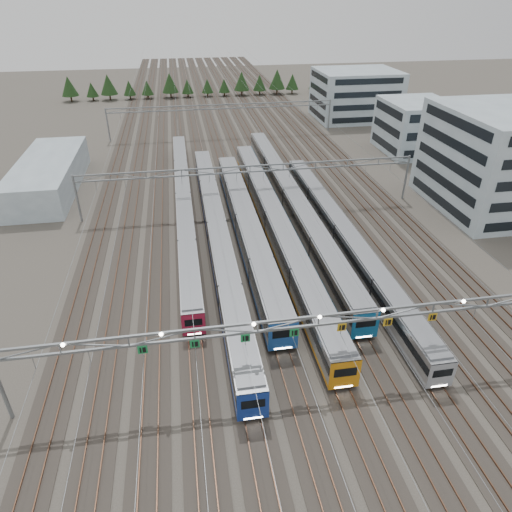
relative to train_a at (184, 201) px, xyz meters
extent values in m
plane|color=#47423A|center=(11.25, -41.07, -1.92)|extent=(400.00, 400.00, 0.00)
cube|color=#2D2823|center=(11.25, 58.93, -1.88)|extent=(54.00, 260.00, 0.08)
cube|color=brown|center=(-14.22, 58.93, -1.76)|extent=(0.08, 260.00, 0.16)
cube|color=brown|center=(36.72, 58.93, -1.76)|extent=(0.08, 260.00, 0.16)
cube|color=brown|center=(10.53, 58.93, -1.76)|extent=(0.08, 260.00, 0.16)
cube|color=brown|center=(11.97, 58.93, -1.76)|extent=(0.08, 260.00, 0.16)
cube|color=black|center=(0.00, 0.05, -1.52)|extent=(2.14, 65.26, 0.32)
cube|color=gray|center=(0.00, 0.05, 0.05)|extent=(2.52, 66.59, 2.83)
cube|color=black|center=(0.00, 0.05, 0.39)|extent=(2.58, 66.26, 0.85)
cube|color=#AB1A39|center=(0.00, 0.05, -1.15)|extent=(2.57, 66.26, 0.31)
cube|color=slate|center=(0.00, 0.05, 1.55)|extent=(2.27, 65.26, 0.22)
cube|color=#AB1A39|center=(0.00, -33.20, 0.05)|extent=(2.54, 0.12, 2.83)
cube|color=black|center=(0.00, -33.23, 0.39)|extent=(1.89, 0.10, 0.85)
cube|color=white|center=(0.00, -33.26, -1.19)|extent=(1.51, 0.06, 0.13)
cube|color=black|center=(4.50, -12.44, -1.50)|extent=(2.39, 64.66, 0.36)
cube|color=gray|center=(4.50, -12.44, 0.25)|extent=(2.81, 65.98, 3.16)
cube|color=black|center=(4.50, -12.44, 0.62)|extent=(2.87, 65.65, 0.95)
cube|color=navy|center=(4.50, -12.44, -1.08)|extent=(2.86, 65.65, 0.35)
cube|color=slate|center=(4.50, -12.44, 1.93)|extent=(2.53, 64.66, 0.25)
cube|color=navy|center=(4.50, -45.38, 0.25)|extent=(2.83, 0.12, 3.16)
cube|color=black|center=(4.50, -45.41, 0.62)|extent=(2.11, 0.10, 0.95)
cube|color=white|center=(4.50, -45.44, -1.13)|extent=(1.68, 0.06, 0.15)
cube|color=black|center=(9.00, -11.35, -1.48)|extent=(2.66, 50.67, 0.40)
cube|color=gray|center=(9.00, -11.35, 0.46)|extent=(3.13, 51.71, 3.52)
cube|color=black|center=(9.00, -11.35, 0.89)|extent=(3.19, 51.45, 1.06)
cube|color=blue|center=(9.00, -11.35, -1.01)|extent=(3.18, 51.45, 0.39)
cube|color=slate|center=(9.00, -11.35, 2.33)|extent=(2.81, 50.67, 0.28)
cube|color=blue|center=(9.00, -37.15, 0.46)|extent=(3.15, 0.12, 3.52)
cube|color=black|center=(9.00, -37.18, 0.89)|extent=(2.34, 0.10, 1.06)
cube|color=white|center=(9.00, -37.21, -1.07)|extent=(1.88, 0.06, 0.17)
cube|color=black|center=(13.50, -10.80, -1.49)|extent=(2.52, 63.73, 0.38)
cube|color=gray|center=(13.50, -10.80, 0.35)|extent=(2.97, 65.04, 3.34)
cube|color=black|center=(13.50, -10.80, 0.75)|extent=(3.03, 64.71, 1.01)
cube|color=orange|center=(13.50, -10.80, -1.05)|extent=(3.02, 64.71, 0.37)
cube|color=slate|center=(13.50, -10.80, 2.13)|extent=(2.67, 63.73, 0.26)
cube|color=orange|center=(13.50, -43.27, 0.35)|extent=(2.99, 0.12, 3.34)
cube|color=black|center=(13.50, -43.30, 0.75)|extent=(2.22, 0.10, 1.01)
cube|color=white|center=(13.50, -43.33, -1.10)|extent=(1.78, 0.06, 0.16)
cube|color=black|center=(18.00, -2.90, -1.49)|extent=(2.52, 66.61, 0.38)
cube|color=gray|center=(18.00, -2.90, 0.35)|extent=(2.97, 67.97, 3.34)
cube|color=black|center=(18.00, -2.90, 0.76)|extent=(3.03, 67.63, 1.01)
cube|color=#1868A8|center=(18.00, -2.90, -1.05)|extent=(3.02, 67.63, 0.37)
cube|color=slate|center=(18.00, -2.90, 2.13)|extent=(2.67, 66.61, 0.26)
cube|color=#1868A8|center=(18.00, -36.83, 0.35)|extent=(2.99, 0.12, 3.34)
cube|color=black|center=(18.00, -36.86, 0.76)|extent=(2.22, 0.10, 1.01)
cube|color=white|center=(18.00, -36.89, -1.10)|extent=(1.78, 0.06, 0.16)
cube|color=black|center=(22.50, -16.20, -1.51)|extent=(2.25, 55.82, 0.34)
cube|color=gray|center=(22.50, -16.20, 0.14)|extent=(2.65, 56.96, 2.98)
cube|color=black|center=(22.50, -16.20, 0.49)|extent=(2.71, 56.68, 0.90)
cube|color=#9DA2AB|center=(22.50, -16.20, -1.12)|extent=(2.70, 56.68, 0.33)
cube|color=slate|center=(22.50, -16.20, 1.72)|extent=(2.38, 55.82, 0.24)
cube|color=#9DA2AB|center=(22.50, -44.63, 0.14)|extent=(2.67, 0.12, 2.98)
cube|color=black|center=(22.50, -44.66, 0.49)|extent=(1.99, 0.10, 0.90)
cube|color=white|center=(22.50, -44.69, -1.16)|extent=(1.59, 0.06, 0.14)
cylinder|color=gray|center=(-16.75, -41.07, 2.08)|extent=(0.36, 0.36, 8.00)
cube|color=gray|center=(11.25, -41.07, 5.88)|extent=(56.00, 0.22, 0.22)
cube|color=gray|center=(11.25, -41.07, 4.88)|extent=(56.00, 0.22, 0.22)
cube|color=#1B8943|center=(-4.50, -41.19, 4.38)|extent=(0.85, 0.06, 0.85)
cube|color=#1B8943|center=(0.00, -41.19, 4.38)|extent=(0.85, 0.06, 0.85)
cube|color=#1B8943|center=(4.50, -41.19, 4.38)|extent=(0.85, 0.06, 0.85)
cube|color=#1B8943|center=(9.00, -41.19, 4.38)|extent=(0.85, 0.06, 0.85)
cube|color=gold|center=(13.50, -41.19, 4.38)|extent=(0.85, 0.06, 0.85)
cube|color=gold|center=(18.00, -41.19, 4.38)|extent=(0.85, 0.06, 0.85)
cube|color=gold|center=(22.50, -41.19, 4.38)|extent=(0.85, 0.06, 0.85)
cylinder|color=gray|center=(-16.75, -1.07, 2.08)|extent=(0.36, 0.36, 8.00)
cylinder|color=gray|center=(39.25, -1.07, 2.08)|extent=(0.36, 0.36, 8.00)
cube|color=gray|center=(11.25, -1.07, 5.88)|extent=(56.00, 0.22, 0.22)
cube|color=gray|center=(11.25, -1.07, 4.88)|extent=(56.00, 0.22, 0.22)
cylinder|color=gray|center=(-16.75, 43.93, 2.08)|extent=(0.36, 0.36, 8.00)
cylinder|color=gray|center=(39.25, 43.93, 2.08)|extent=(0.36, 0.36, 8.00)
cube|color=gray|center=(11.25, 43.93, 5.88)|extent=(56.00, 0.22, 0.22)
cube|color=gray|center=(11.25, 43.93, 4.88)|extent=(56.00, 0.22, 0.22)
cube|color=#97A9B5|center=(52.12, -6.52, 6.33)|extent=(18.00, 22.00, 16.52)
cube|color=#97A9B5|center=(53.34, 24.31, 3.71)|extent=(14.00, 16.00, 11.27)
cube|color=#97A9B5|center=(50.45, 55.57, 4.63)|extent=(22.00, 18.00, 13.11)
cube|color=#97A9B5|center=(-24.54, 14.30, 0.87)|extent=(10.00, 30.00, 5.60)
camera|label=1|loc=(0.23, -72.10, 31.58)|focal=32.00mm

